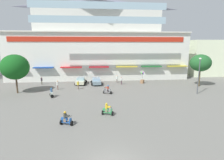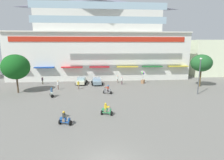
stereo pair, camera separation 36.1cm
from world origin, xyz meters
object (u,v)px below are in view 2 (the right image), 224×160
Objects in this scene: balloon_vendor_cart at (143,79)px; scooter_rider_6 at (52,93)px; plaza_tree_1 at (201,63)px; pedestrian_2 at (117,79)px; scooter_rider_4 at (106,110)px; parked_car_0 at (81,81)px; parked_car_1 at (97,81)px; streetlamp_near at (200,73)px; pedestrian_3 at (42,80)px; plaza_tree_0 at (16,67)px; pedestrian_1 at (58,84)px; scooter_rider_2 at (108,90)px; pedestrian_0 at (122,80)px; pedestrian_4 at (78,84)px; scooter_rider_0 at (65,119)px.

scooter_rider_6 is at bearing -152.28° from balloon_vendor_cart.
plaza_tree_1 reaches higher than pedestrian_2.
scooter_rider_4 is 0.93× the size of pedestrian_2.
parked_car_0 is 1.01× the size of parked_car_1.
streetlamp_near is 12.10m from balloon_vendor_cart.
pedestrian_3 reaches higher than scooter_rider_6.
plaza_tree_1 is at bearing -8.23° from pedestrian_3.
plaza_tree_0 is 4.41× the size of scooter_rider_4.
pedestrian_3 is (-11.43, 0.99, 0.20)m from parked_car_1.
parked_car_1 is 2.48× the size of pedestrian_1.
scooter_rider_4 is (-0.69, -9.48, -0.02)m from scooter_rider_2.
plaza_tree_1 is 4.24× the size of scooter_rider_4.
pedestrian_2 is (7.82, 0.85, 0.18)m from parked_car_0.
balloon_vendor_cart is (17.19, 9.03, 0.34)m from scooter_rider_6.
scooter_rider_2 is 0.95× the size of pedestrian_0.
streetlamp_near is (24.25, -0.43, 2.99)m from scooter_rider_6.
parked_car_0 is 5.99m from pedestrian_1.
parked_car_0 is 2.66× the size of pedestrian_4.
pedestrian_1 is 1.05× the size of pedestrian_2.
pedestrian_2 is 9.66m from pedestrian_4.
parked_car_1 is (-20.57, 3.64, -3.98)m from plaza_tree_1.
scooter_rider_0 is at bearing -53.01° from plaza_tree_0.
pedestrian_3 reaches higher than pedestrian_2.
pedestrian_3 is at bearing 146.96° from scooter_rider_2.
scooter_rider_6 is 24.44m from streetlamp_near.
parked_car_1 is at bearing 175.29° from pedestrian_0.
scooter_rider_0 is 22.99m from streetlamp_near.
plaza_tree_0 is at bearing 173.49° from streetlamp_near.
plaza_tree_1 is at bearing -10.03° from parked_car_1.
scooter_rider_4 is at bearing 27.36° from scooter_rider_0.
pedestrian_1 is 1.06× the size of pedestrian_4.
plaza_tree_0 reaches higher than scooter_rider_0.
scooter_rider_4 is 15.68m from pedestrian_1.
pedestrian_2 is 16.63m from streetlamp_near.
pedestrian_3 is 9.39m from pedestrian_4.
scooter_rider_6 reaches higher than scooter_rider_4.
plaza_tree_0 is 30.94m from streetlamp_near.
parked_car_1 is at bearing 28.11° from pedestrian_1.
pedestrian_0 is 2.05m from pedestrian_2.
scooter_rider_0 is 0.93× the size of pedestrian_3.
plaza_tree_1 is at bearing 57.53° from streetlamp_near.
pedestrian_4 is at bearing -158.15° from pedestrian_0.
pedestrian_3 reaches higher than pedestrian_0.
parked_car_1 is at bearing -4.94° from pedestrian_3.
scooter_rider_2 is at bearing -58.39° from parked_car_0.
scooter_rider_0 is 23.78m from balloon_vendor_cart.
scooter_rider_2 is (1.84, -7.64, -0.08)m from parked_car_1.
scooter_rider_6 is 0.96× the size of pedestrian_4.
plaza_tree_0 reaches higher than pedestrian_0.
scooter_rider_4 is at bearing -86.18° from parked_car_1.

